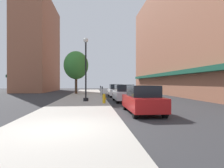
# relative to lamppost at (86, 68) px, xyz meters

# --- Properties ---
(ground_plane) EXTENTS (90.00, 90.00, 0.00)m
(ground_plane) POSITION_rel_lamppost_xyz_m (3.62, 7.12, -3.20)
(ground_plane) COLOR #2D2D30
(sidewalk_slab) EXTENTS (4.80, 50.00, 0.12)m
(sidewalk_slab) POSITION_rel_lamppost_xyz_m (-0.38, 8.12, -3.14)
(sidewalk_slab) COLOR #A8A399
(sidewalk_slab) RESTS_ON ground
(building_right_brick) EXTENTS (6.80, 40.00, 19.05)m
(building_right_brick) POSITION_rel_lamppost_xyz_m (14.60, 11.12, 6.30)
(building_right_brick) COLOR #9E6047
(building_right_brick) RESTS_ON ground
(building_far_background) EXTENTS (6.80, 18.00, 19.83)m
(building_far_background) POSITION_rel_lamppost_xyz_m (-11.39, 26.12, 6.69)
(building_far_background) COLOR #9E6047
(building_far_background) RESTS_ON ground
(lamppost) EXTENTS (0.48, 0.48, 5.90)m
(lamppost) POSITION_rel_lamppost_xyz_m (0.00, 0.00, 0.00)
(lamppost) COLOR black
(lamppost) RESTS_ON sidewalk_slab
(fire_hydrant) EXTENTS (0.33, 0.26, 0.79)m
(fire_hydrant) POSITION_rel_lamppost_xyz_m (1.59, -2.06, -2.68)
(fire_hydrant) COLOR gold
(fire_hydrant) RESTS_ON sidewalk_slab
(parking_meter_near) EXTENTS (0.14, 0.09, 1.31)m
(parking_meter_near) POSITION_rel_lamppost_xyz_m (1.67, 8.28, -2.25)
(parking_meter_near) COLOR slate
(parking_meter_near) RESTS_ON sidewalk_slab
(parking_meter_far) EXTENTS (0.14, 0.09, 1.31)m
(parking_meter_far) POSITION_rel_lamppost_xyz_m (1.67, 3.10, -2.25)
(parking_meter_far) COLOR slate
(parking_meter_far) RESTS_ON sidewalk_slab
(tree_near) EXTENTS (3.93, 3.93, 6.84)m
(tree_near) POSITION_rel_lamppost_xyz_m (-2.10, 13.38, 1.47)
(tree_near) COLOR #422D1E
(tree_near) RESTS_ON sidewalk_slab
(car_red) EXTENTS (1.80, 4.30, 1.66)m
(car_red) POSITION_rel_lamppost_xyz_m (3.62, -6.92, -2.39)
(car_red) COLOR black
(car_red) RESTS_ON ground
(car_silver) EXTENTS (1.80, 4.30, 1.66)m
(car_silver) POSITION_rel_lamppost_xyz_m (3.62, 0.32, -2.39)
(car_silver) COLOR black
(car_silver) RESTS_ON ground
(car_white) EXTENTS (1.80, 4.30, 1.66)m
(car_white) POSITION_rel_lamppost_xyz_m (3.62, 7.16, -2.39)
(car_white) COLOR black
(car_white) RESTS_ON ground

